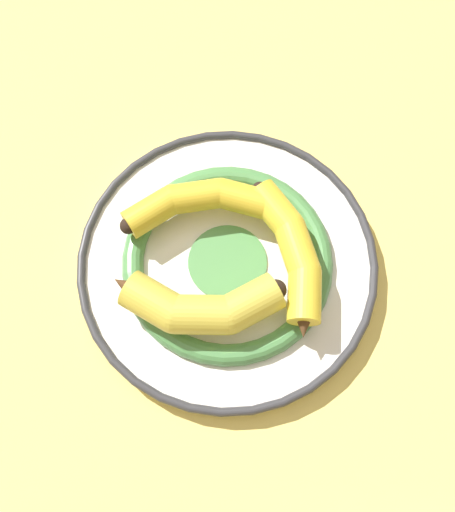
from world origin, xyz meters
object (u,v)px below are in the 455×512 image
banana_a (198,307)px  banana_c (200,202)px  decorative_bowl (228,263)px  banana_b (293,254)px

banana_a → banana_c: size_ratio=0.94×
decorative_bowl → banana_b: banana_b is taller
decorative_bowl → banana_c: size_ratio=1.95×
decorative_bowl → banana_a: size_ratio=2.07×
decorative_bowl → banana_c: 0.07m
banana_b → decorative_bowl: bearing=72.5°
banana_b → banana_a: bearing=104.8°
banana_b → banana_c: (-0.10, -0.05, -0.00)m
decorative_bowl → banana_a: banana_a is taller
banana_b → banana_c: size_ratio=1.05×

